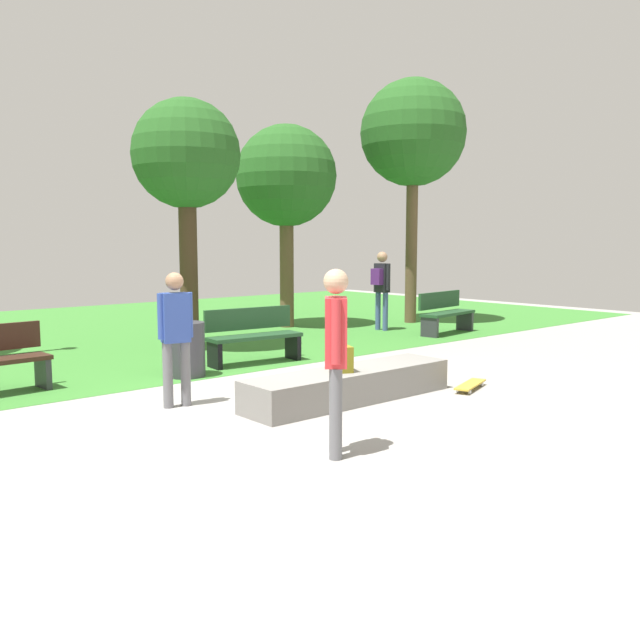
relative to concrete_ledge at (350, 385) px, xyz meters
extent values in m
plane|color=gray|center=(-0.40, 0.51, -0.20)|extent=(28.00, 28.00, 0.00)
cube|color=#387A2D|center=(-0.40, 8.42, -0.20)|extent=(26.60, 12.19, 0.01)
cube|color=gray|center=(0.00, 0.00, 0.00)|extent=(2.97, 0.72, 0.40)
cube|color=olive|center=(-0.17, -0.04, 0.36)|extent=(0.29, 0.34, 0.32)
cylinder|color=slate|center=(-1.53, -1.43, 0.23)|extent=(0.12, 0.12, 0.85)
cylinder|color=slate|center=(-1.67, -1.59, 0.23)|extent=(0.12, 0.12, 0.85)
cube|color=red|center=(-1.60, -1.51, 0.97)|extent=(0.36, 0.37, 0.64)
cylinder|color=red|center=(-1.49, -1.38, 1.00)|extent=(0.09, 0.09, 0.59)
cylinder|color=red|center=(-1.71, -1.64, 1.00)|extent=(0.09, 0.09, 0.59)
sphere|color=tan|center=(-1.60, -1.51, 1.43)|extent=(0.23, 0.23, 0.23)
cylinder|color=slate|center=(-1.91, 1.16, 0.20)|extent=(0.12, 0.12, 0.79)
cylinder|color=slate|center=(-1.70, 1.12, 0.20)|extent=(0.12, 0.12, 0.79)
cube|color=#2D4799|center=(-1.81, 1.14, 0.89)|extent=(0.35, 0.26, 0.60)
cylinder|color=#2D4799|center=(-1.97, 1.17, 0.92)|extent=(0.09, 0.09, 0.55)
cylinder|color=#2D4799|center=(-1.64, 1.10, 0.92)|extent=(0.09, 0.09, 0.55)
sphere|color=#9E7556|center=(-1.81, 1.14, 1.33)|extent=(0.21, 0.21, 0.21)
cube|color=gold|center=(1.69, -0.59, -0.13)|extent=(0.82, 0.45, 0.02)
cylinder|color=silver|center=(1.45, -0.76, -0.17)|extent=(0.06, 0.05, 0.06)
cylinder|color=silver|center=(1.40, -0.61, -0.17)|extent=(0.06, 0.05, 0.06)
cylinder|color=silver|center=(1.98, -0.58, -0.17)|extent=(0.06, 0.05, 0.06)
cylinder|color=silver|center=(1.93, -0.43, -0.17)|extent=(0.06, 0.05, 0.06)
cube|color=#1E4223|center=(5.87, 3.13, 0.25)|extent=(1.64, 0.65, 0.06)
cube|color=#1E4223|center=(5.84, 3.35, 0.53)|extent=(1.59, 0.28, 0.36)
cube|color=#2D2D33|center=(6.60, 3.23, 0.02)|extent=(0.13, 0.40, 0.45)
cube|color=#2D2D33|center=(5.14, 3.03, 0.02)|extent=(0.13, 0.40, 0.45)
cube|color=#2D2D33|center=(-2.69, 3.27, 0.02)|extent=(0.11, 0.40, 0.45)
cube|color=#1E4223|center=(0.58, 2.89, 0.25)|extent=(1.64, 0.59, 0.06)
cube|color=#1E4223|center=(0.60, 3.11, 0.53)|extent=(1.60, 0.21, 0.36)
cube|color=black|center=(1.31, 2.82, 0.02)|extent=(0.12, 0.40, 0.45)
cube|color=black|center=(-0.15, 2.96, 0.02)|extent=(0.12, 0.40, 0.45)
cylinder|color=brown|center=(3.94, 6.37, 1.21)|extent=(0.33, 0.33, 2.81)
sphere|color=#23561E|center=(3.94, 6.37, 3.31)|extent=(2.33, 2.33, 2.33)
cylinder|color=brown|center=(6.81, 5.06, 1.72)|extent=(0.28, 0.28, 3.85)
sphere|color=#23561E|center=(6.81, 5.06, 4.42)|extent=(2.56, 2.56, 2.56)
cylinder|color=#42301E|center=(0.43, 4.75, 1.29)|extent=(0.33, 0.33, 2.97)
sphere|color=#23561E|center=(0.43, 4.75, 3.36)|extent=(1.94, 1.94, 1.94)
cylinder|color=#333338|center=(-0.80, 2.69, 0.21)|extent=(0.54, 0.54, 0.81)
cylinder|color=#3F5184|center=(5.19, 4.59, 0.23)|extent=(0.12, 0.12, 0.87)
cylinder|color=#3F5184|center=(5.20, 4.37, 0.23)|extent=(0.12, 0.12, 0.87)
cube|color=black|center=(5.19, 4.48, 0.99)|extent=(0.22, 0.33, 0.65)
cylinder|color=black|center=(5.18, 4.65, 1.02)|extent=(0.09, 0.09, 0.60)
cylinder|color=black|center=(5.20, 4.31, 1.02)|extent=(0.09, 0.09, 0.60)
sphere|color=#9E7556|center=(5.19, 4.48, 1.46)|extent=(0.23, 0.23, 0.23)
cube|color=#4C1E66|center=(5.03, 4.48, 1.02)|extent=(0.17, 0.27, 0.36)
camera|label=1|loc=(-5.67, -6.04, 1.79)|focal=37.58mm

